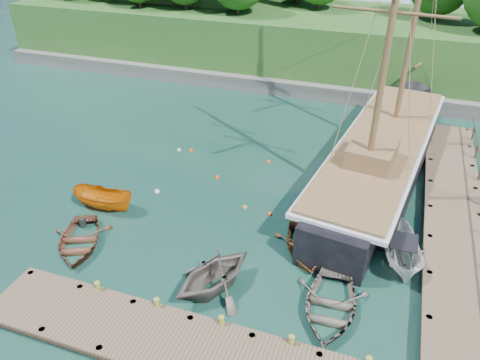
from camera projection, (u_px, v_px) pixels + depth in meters
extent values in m
plane|color=#133226|center=(222.00, 250.00, 24.50)|extent=(160.00, 160.00, 0.00)
cube|color=brown|center=(208.00, 352.00, 18.43)|extent=(20.00, 3.20, 0.12)
cube|color=black|center=(209.00, 354.00, 18.52)|extent=(20.00, 3.20, 0.20)
cylinder|color=black|center=(33.00, 281.00, 22.48)|extent=(0.28, 0.28, 1.10)
cube|color=brown|center=(454.00, 211.00, 26.58)|extent=(3.20, 24.00, 0.12)
cube|color=black|center=(454.00, 213.00, 26.67)|extent=(3.20, 24.00, 0.20)
cylinder|color=black|center=(430.00, 131.00, 36.60)|extent=(0.28, 0.28, 1.10)
cylinder|color=black|center=(465.00, 136.00, 35.87)|extent=(0.28, 0.28, 1.10)
cylinder|color=olive|center=(101.00, 299.00, 21.54)|extent=(0.26, 0.26, 0.45)
cylinder|color=olive|center=(159.00, 316.00, 20.69)|extent=(0.26, 0.26, 0.45)
cylinder|color=olive|center=(222.00, 334.00, 19.84)|extent=(0.26, 0.26, 0.45)
cylinder|color=olive|center=(290.00, 354.00, 18.99)|extent=(0.26, 0.26, 0.45)
imported|color=brown|center=(80.00, 246.00, 24.78)|extent=(4.69, 5.27, 0.90)
imported|color=#60574F|center=(214.00, 289.00, 22.08)|extent=(5.25, 5.52, 2.27)
imported|color=brown|center=(304.00, 251.00, 24.41)|extent=(4.27, 4.96, 0.86)
imported|color=#5B5549|center=(329.00, 312.00, 20.88)|extent=(3.65, 4.94, 0.99)
imported|color=#D36907|center=(105.00, 208.00, 27.73)|extent=(3.92, 1.49, 1.51)
imported|color=white|center=(399.00, 263.00, 23.63)|extent=(2.68, 4.77, 1.74)
cube|color=black|center=(379.00, 165.00, 30.55)|extent=(7.03, 15.87, 3.19)
cube|color=black|center=(407.00, 112.00, 38.01)|extent=(3.37, 5.15, 2.87)
cube|color=black|center=(339.00, 240.00, 23.93)|extent=(3.99, 4.38, 3.03)
cube|color=silver|center=(383.00, 144.00, 29.74)|extent=(7.74, 20.64, 0.25)
cube|color=brown|center=(383.00, 140.00, 29.61)|extent=(7.24, 20.15, 0.12)
cube|color=brown|center=(372.00, 154.00, 26.81)|extent=(2.88, 3.31, 1.20)
cylinder|color=brown|center=(422.00, 63.00, 39.16)|extent=(1.18, 6.86, 1.69)
cylinder|color=brown|center=(391.00, 29.00, 22.55)|extent=(0.36, 0.36, 15.57)
sphere|color=silver|center=(157.00, 192.00, 29.25)|extent=(0.34, 0.34, 0.34)
sphere|color=#FB4000|center=(217.00, 178.00, 30.71)|extent=(0.30, 0.30, 0.30)
sphere|color=orange|center=(245.00, 208.00, 27.81)|extent=(0.29, 0.29, 0.29)
sphere|color=silver|center=(329.00, 198.00, 28.68)|extent=(0.34, 0.34, 0.34)
sphere|color=#E24E12|center=(191.00, 151.00, 33.90)|extent=(0.35, 0.35, 0.35)
sphere|color=#D5460F|center=(268.00, 162.00, 32.47)|extent=(0.32, 0.32, 0.32)
sphere|color=silver|center=(179.00, 150.00, 33.98)|extent=(0.29, 0.29, 0.29)
sphere|color=#E94F16|center=(270.00, 215.00, 27.20)|extent=(0.29, 0.29, 0.29)
cube|color=#474744|center=(235.00, 77.00, 45.72)|extent=(50.00, 4.00, 1.40)
cube|color=#214E1D|center=(254.00, 37.00, 49.28)|extent=(50.00, 14.00, 6.00)
cube|color=#214E1D|center=(152.00, 1.00, 55.41)|extent=(24.00, 12.00, 10.00)
cylinder|color=#382616|center=(186.00, 2.00, 46.53)|extent=(0.36, 0.36, 1.40)
cylinder|color=#382616|center=(319.00, 2.00, 46.51)|extent=(0.36, 0.36, 1.40)
cylinder|color=#382616|center=(238.00, 6.00, 44.71)|extent=(0.36, 0.36, 1.40)
cylinder|color=#382616|center=(435.00, 11.00, 42.77)|extent=(0.36, 0.36, 1.40)
cylinder|color=#382616|center=(140.00, 0.00, 47.27)|extent=(0.36, 0.36, 1.40)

